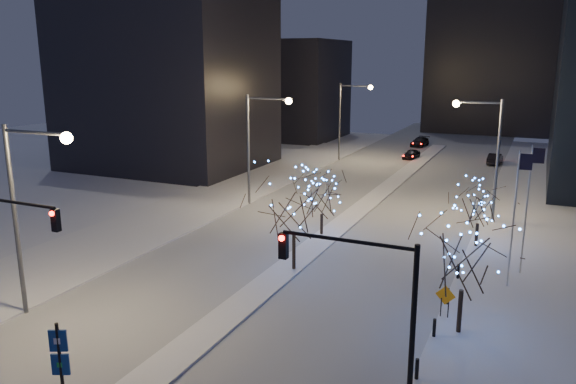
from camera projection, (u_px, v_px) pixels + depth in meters
The scene contains 25 objects.
ground at pixel (157, 374), 23.92m from camera, with size 160.00×160.00×0.00m, color white.
road at pixel (378, 196), 54.93m from camera, with size 20.00×130.00×0.02m, color #A9AEB8.
median at pixel (363, 207), 50.49m from camera, with size 2.00×80.00×0.15m, color silver.
east_sidewalk at pixel (545, 269), 35.62m from camera, with size 10.00×90.00×0.15m, color silver.
west_sidewalk at pixel (168, 217), 47.23m from camera, with size 8.00×90.00×0.15m, color silver.
filler_west_near at pixel (167, 68), 67.79m from camera, with size 22.00×18.00×24.00m, color black.
filler_west_far at pixel (285, 89), 94.50m from camera, with size 18.00×16.00×16.00m, color black.
horizon_block at pixel (503, 12), 98.16m from camera, with size 24.00×14.00×42.00m, color black.
street_lamp_w_near at pixel (27, 196), 27.76m from camera, with size 4.40×0.56×10.00m.
street_lamp_w_mid at pixel (259, 135), 49.91m from camera, with size 4.40×0.56×10.00m.
street_lamp_w_far at pixel (348, 111), 72.07m from camera, with size 4.40×0.56×10.00m.
street_lamp_east at pixel (487, 144), 44.96m from camera, with size 3.90×0.56×10.00m.
traffic_signal_west at pixel (4, 242), 26.19m from camera, with size 5.26×0.43×7.00m.
traffic_signal_east at pixel (371, 298), 20.11m from camera, with size 5.26×0.43×7.00m.
flagpoles at pixel (522, 205), 32.73m from camera, with size 1.35×2.60×8.00m.
bollards at pixel (441, 311), 28.55m from camera, with size 0.16×12.16×0.90m.
car_near at pixel (411, 154), 74.76m from camera, with size 1.53×3.80×1.29m, color black.
car_mid at pixel (495, 159), 71.10m from camera, with size 1.46×4.19×1.38m, color black.
car_far at pixel (420, 142), 85.48m from camera, with size 1.90×4.68×1.36m, color black.
holiday_tree_median_near at pixel (294, 203), 34.53m from camera, with size 5.42×5.42×6.69m.
holiday_tree_median_far at pixel (322, 195), 41.86m from camera, with size 4.28×4.28×4.78m.
holiday_tree_plaza_near at pixel (464, 253), 26.41m from camera, with size 6.43×6.43×6.28m.
holiday_tree_plaza_far at pixel (479, 204), 39.16m from camera, with size 3.94×3.94×4.72m.
wayfinding_sign at pixel (60, 359), 20.74m from camera, with size 0.64×0.36×3.75m.
construction_sign at pixel (445, 298), 28.68m from camera, with size 1.04×0.15×1.72m.
Camera 1 is at (13.93, -17.24, 13.15)m, focal length 35.00 mm.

